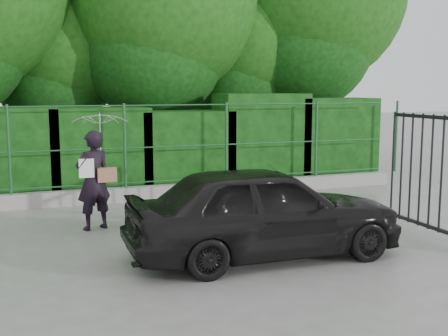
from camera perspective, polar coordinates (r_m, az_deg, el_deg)
name	(u,v)px	position (r m, az deg, el deg)	size (l,w,h in m)	color
ground	(156,264)	(7.92, -6.92, -9.70)	(80.00, 80.00, 0.00)	gray
kerb	(107,196)	(12.18, -11.78, -2.76)	(14.00, 0.25, 0.30)	#9E9E99
fence	(116,146)	(12.06, -10.88, 2.20)	(14.13, 0.06, 1.80)	#1D4E27
hedge	(102,149)	(13.04, -12.28, 1.89)	(14.20, 1.20, 2.28)	black
trees	(128,3)	(15.50, -9.75, 16.19)	(17.10, 6.15, 8.08)	black
woman	(98,153)	(9.80, -12.67, 1.54)	(1.00, 0.98, 2.02)	black
car	(264,211)	(8.06, 4.09, -4.35)	(1.60, 3.97, 1.35)	black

